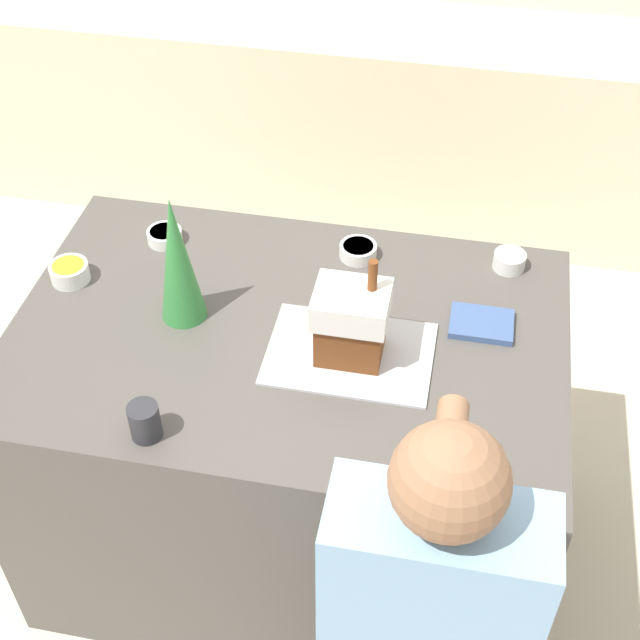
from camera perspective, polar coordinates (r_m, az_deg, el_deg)
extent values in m
plane|color=beige|center=(3.13, -1.66, -13.51)|extent=(12.00, 12.00, 0.00)
cube|color=beige|center=(4.23, 4.00, 12.52)|extent=(6.00, 0.60, 0.92)
cube|color=#514C47|center=(2.74, -1.86, -8.00)|extent=(1.49, 0.99, 0.96)
cube|color=silver|center=(2.32, 1.93, -2.16)|extent=(0.43, 0.30, 0.01)
cube|color=brown|center=(2.28, 1.96, -0.96)|extent=(0.17, 0.14, 0.13)
cube|color=white|center=(2.20, 2.03, 0.97)|extent=(0.19, 0.16, 0.08)
cylinder|color=brown|center=(2.16, 3.40, 2.87)|extent=(0.02, 0.02, 0.09)
cone|color=#33843D|center=(2.34, -9.12, 3.84)|extent=(0.12, 0.12, 0.38)
cylinder|color=white|center=(2.71, -9.91, 5.32)|extent=(0.10, 0.10, 0.04)
cylinder|color=white|center=(2.70, -9.95, 5.56)|extent=(0.09, 0.09, 0.01)
cylinder|color=silver|center=(2.63, 12.02, 3.73)|extent=(0.09, 0.09, 0.05)
cylinder|color=green|center=(2.62, 12.08, 4.03)|extent=(0.08, 0.08, 0.01)
cylinder|color=white|center=(2.63, -15.73, 2.96)|extent=(0.11, 0.11, 0.05)
cylinder|color=orange|center=(2.61, -15.81, 3.29)|extent=(0.09, 0.09, 0.01)
cylinder|color=silver|center=(2.62, 2.45, 4.45)|extent=(0.11, 0.11, 0.04)
cylinder|color=brown|center=(2.61, 2.46, 4.70)|extent=(0.09, 0.09, 0.01)
cube|color=#3F598C|center=(2.43, 10.30, -0.24)|extent=(0.17, 0.13, 0.02)
cylinder|color=#2D2D33|center=(2.15, -11.16, -6.38)|extent=(0.07, 0.07, 0.10)
cube|color=#8CB7E0|center=(1.80, 6.98, -17.75)|extent=(0.41, 0.18, 0.59)
sphere|color=#996B4C|center=(1.47, 8.28, -10.17)|extent=(0.20, 0.20, 0.20)
cylinder|color=#996B4C|center=(1.81, 8.01, -10.16)|extent=(0.07, 0.41, 0.07)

